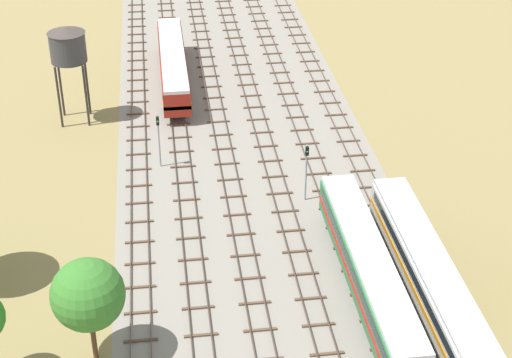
# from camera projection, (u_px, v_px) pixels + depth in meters

# --- Properties ---
(ground_plane) EXTENTS (480.00, 480.00, 0.00)m
(ground_plane) POSITION_uv_depth(u_px,v_px,m) (232.00, 95.00, 91.67)
(ground_plane) COLOR olive
(ballast_bed) EXTENTS (25.04, 176.00, 0.01)m
(ballast_bed) POSITION_uv_depth(u_px,v_px,m) (232.00, 95.00, 91.67)
(ballast_bed) COLOR gray
(ballast_bed) RESTS_ON ground
(track_far_left) EXTENTS (2.40, 126.00, 0.29)m
(track_far_left) POSITION_uv_depth(u_px,v_px,m) (138.00, 96.00, 91.28)
(track_far_left) COLOR #47382D
(track_far_left) RESTS_ON ground
(track_left) EXTENTS (2.40, 126.00, 0.29)m
(track_left) POSITION_uv_depth(u_px,v_px,m) (175.00, 94.00, 91.75)
(track_left) COLOR #47382D
(track_left) RESTS_ON ground
(track_centre_left) EXTENTS (2.40, 126.00, 0.29)m
(track_centre_left) POSITION_uv_depth(u_px,v_px,m) (212.00, 92.00, 92.22)
(track_centre_left) COLOR #47382D
(track_centre_left) RESTS_ON ground
(track_centre) EXTENTS (2.40, 126.00, 0.29)m
(track_centre) POSITION_uv_depth(u_px,v_px,m) (249.00, 90.00, 92.68)
(track_centre) COLOR #47382D
(track_centre) RESTS_ON ground
(track_centre_right) EXTENTS (2.40, 126.00, 0.29)m
(track_centre_right) POSITION_uv_depth(u_px,v_px,m) (286.00, 88.00, 93.15)
(track_centre_right) COLOR #47382D
(track_centre_right) RESTS_ON ground
(track_right) EXTENTS (2.40, 126.00, 0.29)m
(track_right) POSITION_uv_depth(u_px,v_px,m) (322.00, 86.00, 93.62)
(track_right) COLOR #47382D
(track_right) RESTS_ON ground
(passenger_coach_right_nearest) EXTENTS (2.96, 22.00, 3.80)m
(passenger_coach_right_nearest) POSITION_uv_depth(u_px,v_px,m) (428.00, 272.00, 59.41)
(passenger_coach_right_nearest) COLOR beige
(passenger_coach_right_nearest) RESTS_ON ground
(passenger_coach_centre_right_near) EXTENTS (2.96, 22.00, 3.80)m
(passenger_coach_centre_right_near) POSITION_uv_depth(u_px,v_px,m) (369.00, 268.00, 59.80)
(passenger_coach_centre_right_near) COLOR #286638
(passenger_coach_centre_right_near) RESTS_ON ground
(passenger_coach_left_mid) EXTENTS (2.96, 22.00, 3.80)m
(passenger_coach_left_mid) POSITION_uv_depth(u_px,v_px,m) (173.00, 63.00, 92.97)
(passenger_coach_left_mid) COLOR maroon
(passenger_coach_left_mid) RESTS_ON ground
(water_tower) EXTENTS (3.85, 3.85, 10.26)m
(water_tower) POSITION_uv_depth(u_px,v_px,m) (68.00, 46.00, 82.08)
(water_tower) COLOR #2D2826
(water_tower) RESTS_ON ground
(signal_post_nearest) EXTENTS (0.28, 0.47, 5.55)m
(signal_post_nearest) POSITION_uv_depth(u_px,v_px,m) (306.00, 166.00, 70.95)
(signal_post_nearest) COLOR gray
(signal_post_nearest) RESTS_ON ground
(signal_post_near) EXTENTS (0.28, 0.47, 5.42)m
(signal_post_near) POSITION_uv_depth(u_px,v_px,m) (159.00, 135.00, 76.13)
(signal_post_near) COLOR gray
(signal_post_near) RESTS_ON ground
(lineside_tree_1) EXTENTS (4.90, 4.90, 7.91)m
(lineside_tree_1) POSITION_uv_depth(u_px,v_px,m) (88.00, 295.00, 52.68)
(lineside_tree_1) COLOR #4C331E
(lineside_tree_1) RESTS_ON ground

